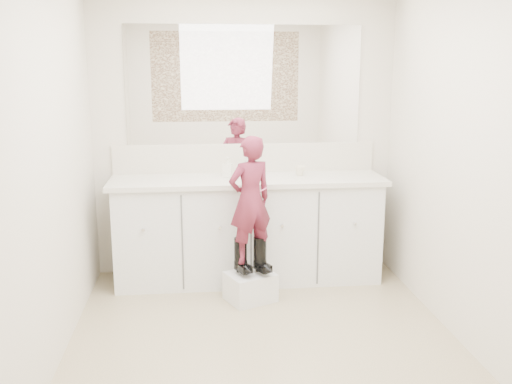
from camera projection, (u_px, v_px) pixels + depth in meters
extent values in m
plane|color=#867858|center=(265.00, 345.00, 3.76)|extent=(3.00, 3.00, 0.00)
plane|color=beige|center=(245.00, 137.00, 4.96)|extent=(2.60, 0.00, 2.60)
plane|color=beige|center=(318.00, 238.00, 2.04)|extent=(2.60, 0.00, 2.60)
plane|color=beige|center=(48.00, 170.00, 3.36)|extent=(0.00, 3.00, 3.00)
plane|color=beige|center=(468.00, 163.00, 3.64)|extent=(0.00, 3.00, 3.00)
cube|color=silver|center=(248.00, 231.00, 4.86)|extent=(2.20, 0.55, 0.85)
cube|color=beige|center=(248.00, 180.00, 4.75)|extent=(2.28, 0.58, 0.04)
cube|color=beige|center=(245.00, 158.00, 4.98)|extent=(2.28, 0.03, 0.25)
cube|color=white|center=(245.00, 85.00, 4.85)|extent=(2.00, 0.02, 1.00)
cube|color=#472819|center=(320.00, 112.00, 1.96)|extent=(2.00, 0.01, 1.20)
cylinder|color=silver|center=(246.00, 169.00, 4.89)|extent=(0.08, 0.08, 0.10)
imported|color=beige|center=(300.00, 171.00, 4.85)|extent=(0.09, 0.09, 0.08)
imported|color=white|center=(228.00, 167.00, 4.77)|extent=(0.10, 0.10, 0.17)
cube|color=silver|center=(250.00, 287.00, 4.46)|extent=(0.44, 0.41, 0.22)
imported|color=#A9344B|center=(250.00, 200.00, 4.31)|extent=(0.42, 0.36, 0.98)
cylinder|color=#E55985|center=(259.00, 192.00, 4.30)|extent=(0.13, 0.07, 0.06)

